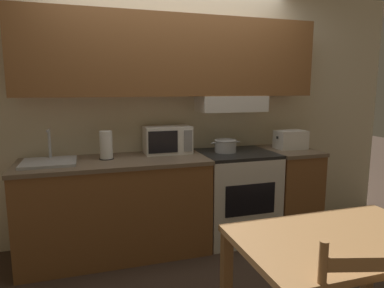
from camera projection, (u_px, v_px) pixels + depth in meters
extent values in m
plane|color=#3D2D23|center=(172.00, 230.00, 3.71)|extent=(16.00, 16.00, 0.00)
cube|color=beige|center=(170.00, 112.00, 3.52)|extent=(5.27, 0.05, 2.55)
cube|color=brown|center=(174.00, 57.00, 3.26)|extent=(2.87, 0.32, 0.75)
cube|color=white|center=(231.00, 104.00, 3.51)|extent=(0.69, 0.34, 0.16)
cube|color=brown|center=(116.00, 209.00, 3.15)|extent=(1.66, 0.66, 0.85)
cube|color=#75604C|center=(114.00, 162.00, 3.08)|extent=(1.68, 0.68, 0.04)
cube|color=brown|center=(287.00, 191.00, 3.68)|extent=(0.46, 0.66, 0.85)
cube|color=#75604C|center=(289.00, 151.00, 3.61)|extent=(0.48, 0.68, 0.04)
cube|color=white|center=(236.00, 196.00, 3.51)|extent=(0.72, 0.65, 0.86)
cube|color=black|center=(237.00, 154.00, 3.44)|extent=(0.72, 0.65, 0.03)
cube|color=black|center=(251.00, 200.00, 3.19)|extent=(0.51, 0.01, 0.30)
cylinder|color=black|center=(227.00, 156.00, 3.27)|extent=(0.10, 0.10, 0.01)
cylinder|color=black|center=(257.00, 154.00, 3.36)|extent=(0.10, 0.10, 0.01)
cylinder|color=black|center=(217.00, 151.00, 3.51)|extent=(0.10, 0.10, 0.01)
cylinder|color=black|center=(246.00, 149.00, 3.61)|extent=(0.10, 0.10, 0.01)
cylinder|color=#B7BABF|center=(225.00, 146.00, 3.42)|extent=(0.22, 0.22, 0.12)
torus|color=#B7BABF|center=(226.00, 140.00, 3.41)|extent=(0.23, 0.23, 0.01)
cylinder|color=#B7BABF|center=(214.00, 143.00, 3.38)|extent=(0.05, 0.01, 0.01)
cylinder|color=#B7BABF|center=(237.00, 142.00, 3.46)|extent=(0.05, 0.01, 0.01)
cube|color=white|center=(167.00, 140.00, 3.37)|extent=(0.45, 0.28, 0.27)
cube|color=black|center=(163.00, 142.00, 3.22)|extent=(0.28, 0.01, 0.21)
cube|color=gray|center=(188.00, 141.00, 3.29)|extent=(0.08, 0.01, 0.21)
cube|color=white|center=(291.00, 140.00, 3.62)|extent=(0.31, 0.21, 0.19)
cube|color=black|center=(277.00, 138.00, 3.57)|extent=(0.01, 0.02, 0.02)
cube|color=black|center=(282.00, 131.00, 3.57)|extent=(0.04, 0.15, 0.01)
cube|color=black|center=(288.00, 131.00, 3.59)|extent=(0.04, 0.15, 0.01)
cube|color=black|center=(294.00, 131.00, 3.62)|extent=(0.04, 0.15, 0.01)
cube|color=black|center=(300.00, 131.00, 3.64)|extent=(0.04, 0.15, 0.01)
cube|color=#B7BABF|center=(49.00, 162.00, 2.91)|extent=(0.44, 0.41, 0.02)
cube|color=#4C4F54|center=(49.00, 162.00, 2.89)|extent=(0.37, 0.30, 0.01)
cylinder|color=#B7BABF|center=(50.00, 144.00, 3.03)|extent=(0.02, 0.02, 0.25)
cylinder|color=#B7BABF|center=(48.00, 130.00, 2.96)|extent=(0.02, 0.12, 0.02)
cylinder|color=black|center=(107.00, 159.00, 3.11)|extent=(0.13, 0.13, 0.01)
cylinder|color=white|center=(106.00, 145.00, 3.08)|extent=(0.11, 0.11, 0.25)
cube|color=#9E7042|center=(342.00, 240.00, 1.76)|extent=(1.10, 0.68, 0.04)
cube|color=#9E7042|center=(368.00, 265.00, 2.26)|extent=(0.06, 0.06, 0.73)
cube|color=#9E7042|center=(367.00, 264.00, 1.33)|extent=(0.34, 0.11, 0.06)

